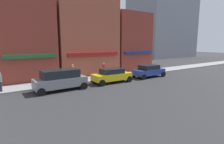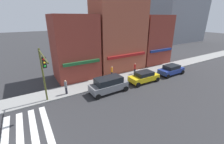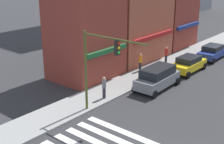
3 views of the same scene
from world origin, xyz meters
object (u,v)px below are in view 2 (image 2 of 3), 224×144
(sedan_yellow, at_px, (144,77))
(pedestrian_orange_vest, at_px, (112,72))
(traffic_signal, at_px, (43,69))
(pedestrian_grey_coat, at_px, (66,87))
(suv_grey, at_px, (109,84))
(pedestrian_red_jacket, at_px, (135,68))
(sedan_blue, at_px, (171,70))

(sedan_yellow, xyz_separation_m, pedestrian_orange_vest, (-3.15, 3.62, 0.23))
(traffic_signal, bearing_deg, pedestrian_grey_coat, 34.19)
(suv_grey, relative_size, pedestrian_red_jacket, 2.68)
(traffic_signal, bearing_deg, pedestrian_red_jacket, 10.79)
(sedan_yellow, height_order, pedestrian_orange_vest, pedestrian_orange_vest)
(suv_grey, bearing_deg, sedan_yellow, -1.24)
(traffic_signal, xyz_separation_m, sedan_yellow, (12.68, -0.45, -3.26))
(sedan_blue, distance_m, pedestrian_red_jacket, 5.86)
(sedan_blue, relative_size, pedestrian_grey_coat, 2.50)
(pedestrian_red_jacket, bearing_deg, pedestrian_grey_coat, -24.61)
(suv_grey, xyz_separation_m, pedestrian_grey_coat, (-4.69, 1.95, 0.04))
(suv_grey, height_order, sedan_yellow, suv_grey)
(pedestrian_red_jacket, bearing_deg, pedestrian_orange_vest, -38.57)
(sedan_blue, bearing_deg, pedestrian_orange_vest, 157.45)
(sedan_blue, bearing_deg, pedestrian_red_jacket, 148.35)
(pedestrian_orange_vest, distance_m, pedestrian_red_jacket, 4.00)
(sedan_yellow, distance_m, pedestrian_orange_vest, 4.80)
(suv_grey, height_order, pedestrian_orange_vest, suv_grey)
(pedestrian_red_jacket, bearing_deg, suv_grey, -5.36)
(suv_grey, xyz_separation_m, pedestrian_orange_vest, (2.63, 3.62, 0.04))
(traffic_signal, height_order, pedestrian_orange_vest, traffic_signal)
(traffic_signal, distance_m, pedestrian_grey_coat, 4.05)
(traffic_signal, height_order, suv_grey, traffic_signal)
(sedan_blue, bearing_deg, traffic_signal, 178.01)
(traffic_signal, relative_size, pedestrian_grey_coat, 3.35)
(pedestrian_red_jacket, bearing_deg, sedan_yellow, 45.08)
(sedan_yellow, relative_size, sedan_blue, 1.00)
(sedan_yellow, bearing_deg, pedestrian_red_jacket, 76.31)
(pedestrian_orange_vest, bearing_deg, traffic_signal, 151.71)
(pedestrian_orange_vest, xyz_separation_m, pedestrian_red_jacket, (3.95, -0.59, 0.00))
(traffic_signal, distance_m, pedestrian_red_jacket, 14.06)
(suv_grey, bearing_deg, pedestrian_grey_coat, 156.15)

